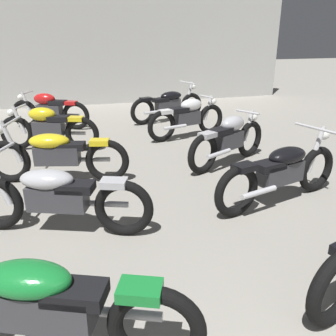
% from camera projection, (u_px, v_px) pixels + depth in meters
% --- Properties ---
extents(back_wall, '(12.86, 0.24, 3.60)m').
position_uv_depth(back_wall, '(96.00, 46.00, 11.13)').
color(back_wall, '#B2B2AD').
rests_on(back_wall, ground).
extents(motorcycle_left_row_1, '(2.03, 1.05, 0.97)m').
position_uv_depth(motorcycle_left_row_1, '(44.00, 304.00, 2.39)').
color(motorcycle_left_row_1, black).
rests_on(motorcycle_left_row_1, ground).
extents(motorcycle_left_row_2, '(2.06, 1.00, 0.97)m').
position_uv_depth(motorcycle_left_row_2, '(56.00, 196.00, 3.99)').
color(motorcycle_left_row_2, black).
rests_on(motorcycle_left_row_2, ground).
extents(motorcycle_left_row_3, '(2.12, 0.84, 0.97)m').
position_uv_depth(motorcycle_left_row_3, '(56.00, 154.00, 5.39)').
color(motorcycle_left_row_3, black).
rests_on(motorcycle_left_row_3, ground).
extents(motorcycle_left_row_4, '(1.89, 0.79, 0.88)m').
position_uv_depth(motorcycle_left_row_4, '(48.00, 127.00, 6.90)').
color(motorcycle_left_row_4, black).
rests_on(motorcycle_left_row_4, ground).
extents(motorcycle_left_row_5, '(1.83, 0.94, 0.88)m').
position_uv_depth(motorcycle_left_row_5, '(49.00, 110.00, 8.52)').
color(motorcycle_left_row_5, black).
rests_on(motorcycle_left_row_5, ground).
extents(motorcycle_right_row_2, '(2.13, 0.84, 0.97)m').
position_uv_depth(motorcycle_right_row_2, '(281.00, 171.00, 4.71)').
color(motorcycle_right_row_2, black).
rests_on(motorcycle_right_row_2, ground).
extents(motorcycle_right_row_3, '(1.82, 0.97, 0.88)m').
position_uv_depth(motorcycle_right_row_3, '(229.00, 139.00, 6.14)').
color(motorcycle_right_row_3, black).
rests_on(motorcycle_right_row_3, ground).
extents(motorcycle_right_row_4, '(1.93, 0.71, 0.88)m').
position_uv_depth(motorcycle_right_row_4, '(188.00, 117.00, 7.76)').
color(motorcycle_right_row_4, black).
rests_on(motorcycle_right_row_4, ground).
extents(motorcycle_right_row_5, '(2.12, 0.87, 0.97)m').
position_uv_depth(motorcycle_right_row_5, '(168.00, 104.00, 9.25)').
color(motorcycle_right_row_5, black).
rests_on(motorcycle_right_row_5, ground).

